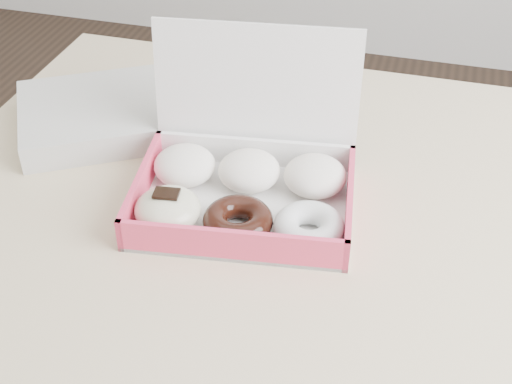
# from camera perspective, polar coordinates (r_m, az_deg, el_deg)

# --- Properties ---
(table) EXTENTS (1.20, 0.80, 0.75)m
(table) POSITION_cam_1_polar(r_m,az_deg,el_deg) (1.04, 6.88, -4.24)
(table) COLOR #D2BE8A
(table) RESTS_ON ground
(donut_box) EXTENTS (0.32, 0.28, 0.21)m
(donut_box) POSITION_cam_1_polar(r_m,az_deg,el_deg) (0.97, -1.01, 0.79)
(donut_box) COLOR white
(donut_box) RESTS_ON table
(newspapers) EXTENTS (0.34, 0.32, 0.04)m
(newspapers) POSITION_cam_1_polar(r_m,az_deg,el_deg) (1.16, -11.87, 6.16)
(newspapers) COLOR silver
(newspapers) RESTS_ON table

